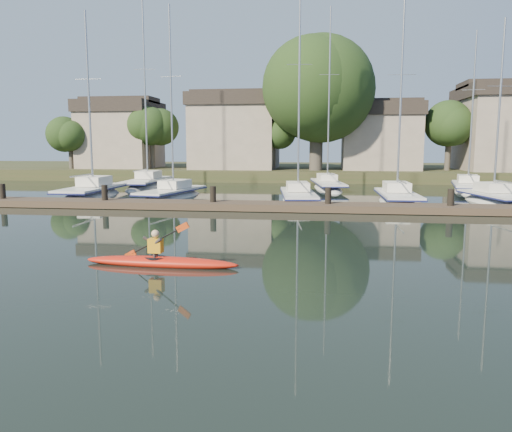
# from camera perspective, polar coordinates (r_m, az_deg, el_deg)

# --- Properties ---
(ground) EXTENTS (160.00, 160.00, 0.00)m
(ground) POSITION_cam_1_polar(r_m,az_deg,el_deg) (12.35, -5.54, -7.71)
(ground) COLOR black
(ground) RESTS_ON ground
(kayak) EXTENTS (4.47, 1.01, 1.42)m
(kayak) POSITION_cam_1_polar(r_m,az_deg,el_deg) (14.27, -10.90, -4.94)
(kayak) COLOR red
(kayak) RESTS_ON ground
(dock) EXTENTS (34.00, 2.00, 1.80)m
(dock) POSITION_cam_1_polar(r_m,az_deg,el_deg) (25.90, 1.57, 1.15)
(dock) COLOR #443227
(dock) RESTS_ON ground
(sailboat_0) EXTENTS (2.52, 8.28, 13.04)m
(sailboat_0) POSITION_cam_1_polar(r_m,az_deg,el_deg) (34.02, -18.22, 1.72)
(sailboat_0) COLOR silver
(sailboat_0) RESTS_ON ground
(sailboat_1) EXTENTS (3.39, 8.19, 13.02)m
(sailboat_1) POSITION_cam_1_polar(r_m,az_deg,el_deg) (32.16, -9.57, 1.73)
(sailboat_1) COLOR silver
(sailboat_1) RESTS_ON ground
(sailboat_2) EXTENTS (2.93, 8.48, 13.75)m
(sailboat_2) POSITION_cam_1_polar(r_m,az_deg,el_deg) (30.07, 4.83, 1.38)
(sailboat_2) COLOR silver
(sailboat_2) RESTS_ON ground
(sailboat_3) EXTENTS (2.14, 7.89, 12.69)m
(sailboat_3) POSITION_cam_1_polar(r_m,az_deg,el_deg) (30.30, 15.81, 1.12)
(sailboat_3) COLOR silver
(sailboat_3) RESTS_ON ground
(sailboat_4) EXTENTS (3.28, 7.08, 11.59)m
(sailboat_4) POSITION_cam_1_polar(r_m,az_deg,el_deg) (31.95, 25.59, 0.98)
(sailboat_4) COLOR silver
(sailboat_4) RESTS_ON ground
(sailboat_5) EXTENTS (2.77, 9.64, 15.77)m
(sailboat_5) POSITION_cam_1_polar(r_m,az_deg,el_deg) (40.80, -12.33, 2.97)
(sailboat_5) COLOR silver
(sailboat_5) RESTS_ON ground
(sailboat_6) EXTENTS (3.14, 9.40, 14.68)m
(sailboat_6) POSITION_cam_1_polar(r_m,az_deg,el_deg) (38.81, 8.18, 2.86)
(sailboat_6) COLOR silver
(sailboat_6) RESTS_ON ground
(sailboat_7) EXTENTS (3.49, 8.03, 12.55)m
(sailboat_7) POSITION_cam_1_polar(r_m,az_deg,el_deg) (39.36, 23.01, 2.34)
(sailboat_7) COLOR silver
(sailboat_7) RESTS_ON ground
(shore) EXTENTS (90.00, 25.25, 12.75)m
(shore) POSITION_cam_1_polar(r_m,az_deg,el_deg) (51.86, 6.55, 7.97)
(shore) COLOR #2B361B
(shore) RESTS_ON ground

